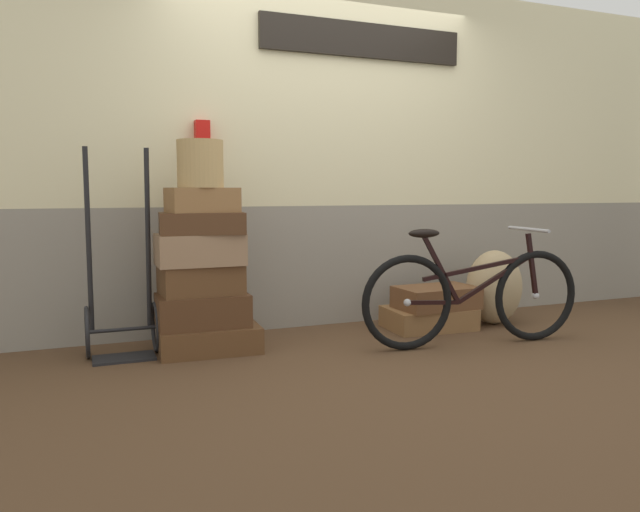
% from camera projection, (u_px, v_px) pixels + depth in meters
% --- Properties ---
extents(ground, '(9.75, 5.20, 0.06)m').
position_uv_depth(ground, '(367.00, 351.00, 4.13)').
color(ground, '#513823').
extents(station_building, '(7.75, 0.74, 2.68)m').
position_uv_depth(station_building, '(322.00, 154.00, 4.77)').
color(station_building, gray).
rests_on(station_building, ground).
extents(suitcase_0, '(0.67, 0.45, 0.17)m').
position_uv_depth(suitcase_0, '(209.00, 339.00, 4.01)').
color(suitcase_0, brown).
rests_on(suitcase_0, ground).
extents(suitcase_1, '(0.59, 0.38, 0.21)m').
position_uv_depth(suitcase_1, '(203.00, 310.00, 3.99)').
color(suitcase_1, '#4C2D19').
rests_on(suitcase_1, suitcase_0).
extents(suitcase_2, '(0.53, 0.37, 0.19)m').
position_uv_depth(suitcase_2, '(201.00, 279.00, 3.99)').
color(suitcase_2, brown).
rests_on(suitcase_2, suitcase_1).
extents(suitcase_3, '(0.55, 0.35, 0.20)m').
position_uv_depth(suitcase_3, '(200.00, 249.00, 3.95)').
color(suitcase_3, '#937051').
rests_on(suitcase_3, suitcase_2).
extents(suitcase_4, '(0.56, 0.38, 0.14)m').
position_uv_depth(suitcase_4, '(202.00, 223.00, 3.92)').
color(suitcase_4, '#4C2D19').
rests_on(suitcase_4, suitcase_3).
extents(suitcase_5, '(0.46, 0.32, 0.16)m').
position_uv_depth(suitcase_5, '(202.00, 200.00, 3.92)').
color(suitcase_5, olive).
rests_on(suitcase_5, suitcase_4).
extents(suitcase_6, '(0.66, 0.48, 0.16)m').
position_uv_depth(suitcase_6, '(428.00, 318.00, 4.69)').
color(suitcase_6, olive).
rests_on(suitcase_6, ground).
extents(suitcase_7, '(0.62, 0.40, 0.17)m').
position_uv_depth(suitcase_7, '(436.00, 297.00, 4.65)').
color(suitcase_7, brown).
rests_on(suitcase_7, suitcase_6).
extents(wicker_basket, '(0.29, 0.29, 0.30)m').
position_uv_depth(wicker_basket, '(200.00, 164.00, 3.89)').
color(wicker_basket, tan).
rests_on(wicker_basket, suitcase_5).
extents(luggage_trolley, '(0.45, 0.39, 1.33)m').
position_uv_depth(luggage_trolley, '(122.00, 312.00, 3.89)').
color(luggage_trolley, black).
rests_on(luggage_trolley, ground).
extents(burlap_sack, '(0.46, 0.39, 0.59)m').
position_uv_depth(burlap_sack, '(494.00, 287.00, 4.83)').
color(burlap_sack, tan).
rests_on(burlap_sack, ground).
extents(bicycle, '(1.62, 0.46, 0.81)m').
position_uv_depth(bicycle, '(473.00, 296.00, 4.15)').
color(bicycle, black).
rests_on(bicycle, ground).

